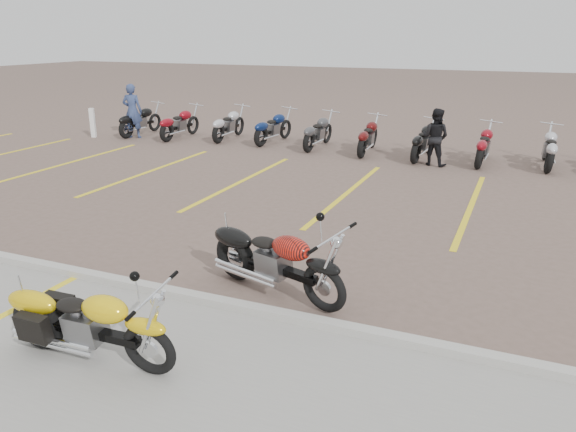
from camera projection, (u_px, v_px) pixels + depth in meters
name	position (u px, v px, depth m)	size (l,w,h in m)	color
ground	(274.00, 254.00, 9.26)	(100.00, 100.00, 0.00)	#6E574F
concrete_apron	(77.00, 416.00, 5.33)	(60.00, 5.00, 0.01)	#9E9B93
curb	(212.00, 301.00, 7.49)	(60.00, 0.18, 0.12)	#ADAAA3
parking_stripes	(347.00, 193.00, 12.75)	(38.00, 5.50, 0.01)	yellow
yellow_cruiser	(89.00, 324.00, 6.13)	(2.15, 0.33, 0.88)	black
flame_cruiser	(275.00, 262.00, 7.71)	(2.26, 0.82, 0.95)	black
person_a	(132.00, 111.00, 19.18)	(0.67, 0.44, 1.84)	navy
person_b	(435.00, 137.00, 15.19)	(0.75, 0.59, 1.55)	black
bollard	(93.00, 123.00, 19.40)	(0.15, 0.15, 1.00)	white
bg_bike_row	(342.00, 133.00, 17.19)	(15.57, 2.02, 1.10)	black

